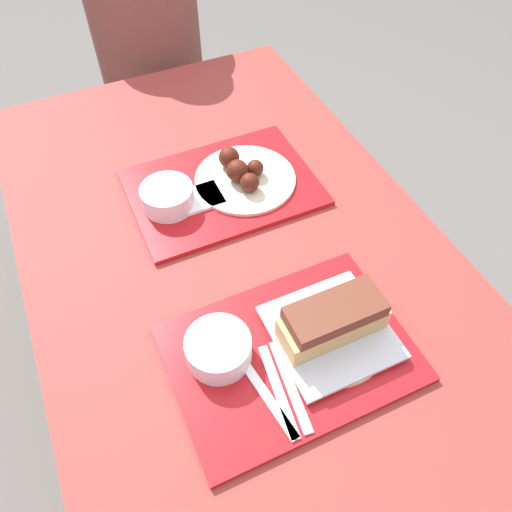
{
  "coord_description": "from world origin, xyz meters",
  "views": [
    {
      "loc": [
        -0.24,
        -0.52,
        1.55
      ],
      "look_at": [
        0.02,
        0.03,
        0.79
      ],
      "focal_mm": 35.0,
      "sensor_mm": 36.0,
      "label": 1
    }
  ],
  "objects_px": {
    "person_seated_across": "(145,27)",
    "bowl_coleslaw_far": "(167,196)",
    "wings_plate_far": "(243,174)",
    "bowl_coleslaw_near": "(218,348)",
    "brisket_sandwich_plate": "(332,325)",
    "tray_far": "(223,188)",
    "tray_near": "(290,353)"
  },
  "relations": [
    {
      "from": "bowl_coleslaw_far",
      "to": "person_seated_across",
      "type": "distance_m",
      "value": 0.79
    },
    {
      "from": "tray_far",
      "to": "tray_near",
      "type": "bearing_deg",
      "value": -96.65
    },
    {
      "from": "bowl_coleslaw_near",
      "to": "person_seated_across",
      "type": "distance_m",
      "value": 1.17
    },
    {
      "from": "bowl_coleslaw_near",
      "to": "person_seated_across",
      "type": "xyz_separation_m",
      "value": [
        0.21,
        1.15,
        -0.01
      ]
    },
    {
      "from": "bowl_coleslaw_far",
      "to": "wings_plate_far",
      "type": "bearing_deg",
      "value": 2.39
    },
    {
      "from": "tray_far",
      "to": "person_seated_across",
      "type": "height_order",
      "value": "person_seated_across"
    },
    {
      "from": "brisket_sandwich_plate",
      "to": "wings_plate_far",
      "type": "bearing_deg",
      "value": 87.11
    },
    {
      "from": "person_seated_across",
      "to": "bowl_coleslaw_near",
      "type": "bearing_deg",
      "value": -100.49
    },
    {
      "from": "bowl_coleslaw_near",
      "to": "brisket_sandwich_plate",
      "type": "bearing_deg",
      "value": -12.8
    },
    {
      "from": "tray_near",
      "to": "wings_plate_far",
      "type": "relative_size",
      "value": 1.8
    },
    {
      "from": "brisket_sandwich_plate",
      "to": "person_seated_across",
      "type": "relative_size",
      "value": 0.29
    },
    {
      "from": "tray_near",
      "to": "bowl_coleslaw_near",
      "type": "bearing_deg",
      "value": 159.36
    },
    {
      "from": "wings_plate_far",
      "to": "person_seated_across",
      "type": "relative_size",
      "value": 0.32
    },
    {
      "from": "tray_far",
      "to": "bowl_coleslaw_far",
      "type": "xyz_separation_m",
      "value": [
        -0.13,
        -0.01,
        0.03
      ]
    },
    {
      "from": "wings_plate_far",
      "to": "bowl_coleslaw_far",
      "type": "bearing_deg",
      "value": -177.61
    },
    {
      "from": "bowl_coleslaw_near",
      "to": "brisket_sandwich_plate",
      "type": "distance_m",
      "value": 0.2
    },
    {
      "from": "tray_near",
      "to": "wings_plate_far",
      "type": "bearing_deg",
      "value": 76.96
    },
    {
      "from": "bowl_coleslaw_far",
      "to": "bowl_coleslaw_near",
      "type": "bearing_deg",
      "value": -95.36
    },
    {
      "from": "person_seated_across",
      "to": "wings_plate_far",
      "type": "bearing_deg",
      "value": -89.71
    },
    {
      "from": "brisket_sandwich_plate",
      "to": "person_seated_across",
      "type": "bearing_deg",
      "value": 89.12
    },
    {
      "from": "bowl_coleslaw_near",
      "to": "tray_near",
      "type": "bearing_deg",
      "value": -20.64
    },
    {
      "from": "person_seated_across",
      "to": "bowl_coleslaw_far",
      "type": "bearing_deg",
      "value": -103.02
    },
    {
      "from": "tray_near",
      "to": "person_seated_across",
      "type": "xyz_separation_m",
      "value": [
        0.1,
        1.2,
        0.02
      ]
    },
    {
      "from": "bowl_coleslaw_near",
      "to": "brisket_sandwich_plate",
      "type": "xyz_separation_m",
      "value": [
        0.2,
        -0.04,
        0.01
      ]
    },
    {
      "from": "bowl_coleslaw_near",
      "to": "wings_plate_far",
      "type": "xyz_separation_m",
      "value": [
        0.22,
        0.4,
        -0.01
      ]
    },
    {
      "from": "bowl_coleslaw_far",
      "to": "person_seated_across",
      "type": "bearing_deg",
      "value": 76.98
    },
    {
      "from": "brisket_sandwich_plate",
      "to": "bowl_coleslaw_far",
      "type": "xyz_separation_m",
      "value": [
        -0.16,
        0.43,
        -0.01
      ]
    },
    {
      "from": "bowl_coleslaw_near",
      "to": "brisket_sandwich_plate",
      "type": "relative_size",
      "value": 0.56
    },
    {
      "from": "wings_plate_far",
      "to": "brisket_sandwich_plate",
      "type": "bearing_deg",
      "value": -92.89
    },
    {
      "from": "bowl_coleslaw_near",
      "to": "bowl_coleslaw_far",
      "type": "distance_m",
      "value": 0.39
    },
    {
      "from": "brisket_sandwich_plate",
      "to": "wings_plate_far",
      "type": "xyz_separation_m",
      "value": [
        0.02,
        0.44,
        -0.02
      ]
    },
    {
      "from": "wings_plate_far",
      "to": "person_seated_across",
      "type": "height_order",
      "value": "person_seated_across"
    }
  ]
}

